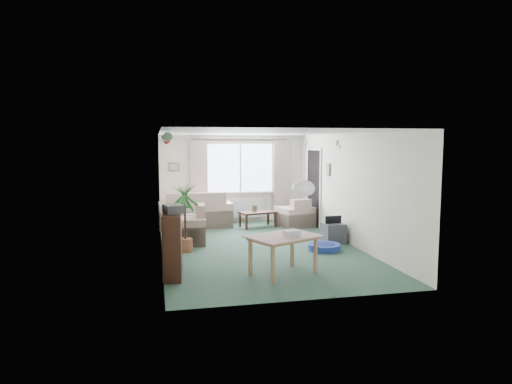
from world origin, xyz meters
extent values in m
plane|color=#2E4D3D|center=(0.00, 0.00, 0.00)|extent=(6.50, 6.50, 0.00)
cube|color=white|center=(0.20, 3.23, 1.50)|extent=(1.80, 0.03, 1.30)
cube|color=black|center=(0.20, 3.15, 2.27)|extent=(2.60, 0.03, 0.03)
cube|color=beige|center=(-0.95, 3.13, 1.27)|extent=(0.45, 0.08, 2.00)
cube|color=beige|center=(1.35, 3.13, 1.27)|extent=(0.45, 0.08, 2.00)
cube|color=white|center=(0.20, 3.19, 0.40)|extent=(1.20, 0.10, 0.55)
cube|color=black|center=(1.99, 2.20, 1.00)|extent=(0.03, 0.95, 2.00)
sphere|color=white|center=(0.20, -2.30, 1.48)|extent=(0.36, 0.36, 0.36)
cylinder|color=#196626|center=(-1.92, -2.30, 2.28)|extent=(1.60, 1.60, 0.12)
sphere|color=silver|center=(1.30, 0.90, 2.22)|extent=(0.20, 0.20, 0.20)
sphere|color=silver|center=(1.60, -0.30, 2.22)|extent=(0.20, 0.20, 0.20)
cube|color=brown|center=(-1.60, 3.23, 1.55)|extent=(0.28, 0.03, 0.22)
cube|color=brown|center=(1.98, 1.20, 1.55)|extent=(0.03, 0.24, 0.30)
cube|color=beige|center=(-1.10, 2.75, 0.47)|extent=(1.88, 1.01, 0.93)
cube|color=beige|center=(1.48, 2.23, 0.37)|extent=(1.00, 0.97, 0.75)
cube|color=#C7AB96|center=(-1.50, 0.81, 0.43)|extent=(0.96, 1.01, 0.85)
cube|color=black|center=(0.49, 2.31, 0.21)|extent=(1.02, 0.71, 0.42)
cube|color=brown|center=(0.41, 2.35, 0.50)|extent=(0.12, 0.02, 0.16)
cube|color=black|center=(-1.84, -1.67, 0.53)|extent=(0.35, 0.89, 1.06)
cube|color=#3F4044|center=(-1.82, -1.72, 1.13)|extent=(0.36, 0.41, 0.14)
cylinder|color=#246121|center=(-1.53, 0.00, 0.72)|extent=(0.81, 0.81, 1.44)
cube|color=tan|center=(-0.03, -1.97, 0.32)|extent=(1.22, 1.05, 0.64)
cube|color=silver|center=(0.08, -2.05, 0.70)|extent=(0.28, 0.23, 0.12)
cube|color=#3B3A3F|center=(1.70, 0.12, 0.22)|extent=(0.45, 0.49, 0.44)
cylinder|color=navy|center=(1.26, -0.50, 0.07)|extent=(0.74, 0.74, 0.13)
camera|label=1|loc=(-2.08, -9.15, 2.21)|focal=32.00mm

